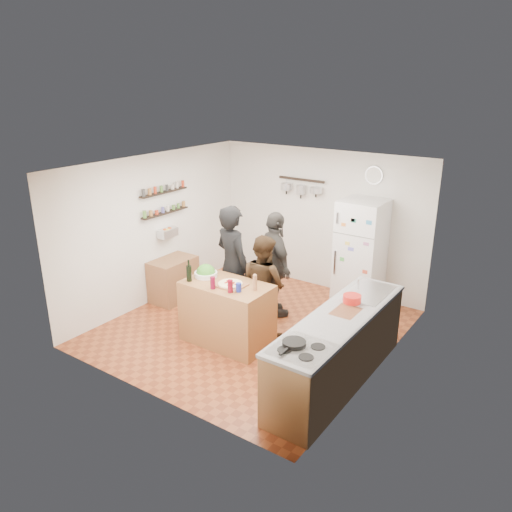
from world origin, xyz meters
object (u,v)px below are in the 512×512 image
Objects in this scene: prep_island at (227,313)px; person_center at (264,284)px; counter_run at (338,350)px; person_back at (275,265)px; fridge at (360,254)px; salt_canister at (239,287)px; wine_bottle at (189,273)px; side_table at (173,279)px; person_left at (233,266)px; wall_clock at (374,175)px; skillet at (294,343)px; red_bowl at (352,299)px; salad_bowl at (206,274)px; pepper_mill at (255,284)px.

prep_island is 0.82× the size of person_center.
prep_island is 0.48× the size of counter_run.
fridge is (0.93, 1.16, 0.04)m from person_back.
salt_canister is at bearing -21.80° from prep_island.
side_table is (-1.18, 0.87, -0.66)m from wine_bottle.
person_left reaches higher than person_back.
wall_clock reaches higher than salt_canister.
prep_island is 4.83× the size of skillet.
skillet is (1.42, -1.52, 0.19)m from person_center.
wine_bottle reaches higher than skillet.
red_bowl is at bearing 16.18° from wine_bottle.
wine_bottle is at bearing 92.89° from person_left.
wine_bottle is at bearing 161.43° from skillet.
wall_clock is at bearing 62.00° from wine_bottle.
salt_canister is at bearing -13.28° from salad_bowl.
person_center reaches higher than skillet.
pepper_mill is 0.23m from salt_canister.
person_left is 8.04× the size of red_bowl.
red_bowl is at bearing -169.28° from person_center.
prep_island is 4.17× the size of wall_clock.
counter_run is at bearing 4.25° from salt_canister.
salad_bowl is 1.43× the size of red_bowl.
wine_bottle is at bearing -36.34° from side_table.
person_center is 1.50m from red_bowl.
salt_canister is at bearing -106.41° from fridge.
red_bowl reaches higher than salad_bowl.
counter_run is at bearing -178.67° from person_left.
person_back reaches higher than counter_run.
person_center reaches higher than side_table.
skillet is at bearing -25.51° from side_table.
wine_bottle is at bearing -121.03° from fridge.
salt_canister is 2.21m from side_table.
person_left reaches higher than prep_island.
fridge is (-0.65, 3.23, -0.04)m from skillet.
side_table is at bearing 176.16° from red_bowl.
prep_island reaches higher than side_table.
person_center is 6.47× the size of red_bowl.
person_center reaches higher than salt_canister.
person_back is 2.07m from counter_run.
skillet is 0.14× the size of fridge.
wall_clock is (1.43, 2.57, 1.21)m from salad_bowl.
wall_clock is (-0.75, 2.63, 1.70)m from counter_run.
red_bowl is at bearing -69.45° from fridge.
person_left is 2.20m from counter_run.
person_back is 0.65× the size of counter_run.
salad_bowl is 3.18m from wall_clock.
person_center is (0.55, 0.03, -0.18)m from person_left.
person_left is at bearing 146.71° from pepper_mill.
prep_island is 2.54m from fridge.
person_back is (0.08, 1.13, 0.40)m from prep_island.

